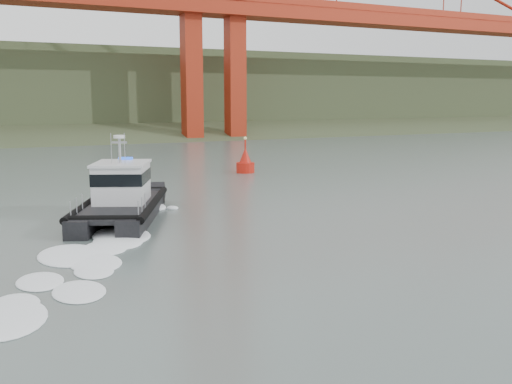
# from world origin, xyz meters

# --- Properties ---
(ground) EXTENTS (400.00, 400.00, 0.00)m
(ground) POSITION_xyz_m (0.00, 0.00, 0.00)
(ground) COLOR #505F5A
(ground) RESTS_ON ground
(headlands) EXTENTS (500.00, 105.36, 27.12)m
(headlands) POSITION_xyz_m (0.00, 125.50, 7.05)
(headlands) COLOR #303F24
(headlands) RESTS_ON ground
(patrol_boat) EXTENTS (7.73, 11.29, 5.16)m
(patrol_boat) POSITION_xyz_m (-7.17, 15.40, 1.29)
(patrol_boat) COLOR black
(patrol_boat) RESTS_ON ground
(nav_buoy) EXTENTS (1.76, 1.76, 3.67)m
(nav_buoy) POSITION_xyz_m (8.33, 31.74, 0.97)
(nav_buoy) COLOR red
(nav_buoy) RESTS_ON ground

